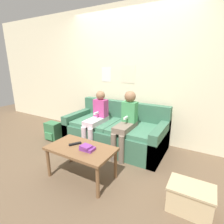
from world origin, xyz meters
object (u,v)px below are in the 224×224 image
(person_right, at_px, (126,120))
(tv_remote, at_px, (75,144))
(storage_box, at_px, (190,198))
(couch, at_px, (116,132))
(coffee_table, at_px, (81,151))
(person_left, at_px, (97,117))
(backpack, at_px, (53,131))

(person_right, distance_m, tv_remote, 0.94)
(storage_box, bearing_deg, couch, 146.29)
(coffee_table, xyz_separation_m, person_left, (-0.35, 0.87, 0.19))
(couch, distance_m, storage_box, 1.72)
(backpack, bearing_deg, person_left, 11.90)
(tv_remote, bearing_deg, coffee_table, 20.89)
(person_right, distance_m, backpack, 1.62)
(person_left, height_order, person_right, person_right)
(person_left, bearing_deg, backpack, -168.10)
(person_right, relative_size, storage_box, 2.36)
(tv_remote, height_order, storage_box, tv_remote)
(person_right, bearing_deg, tv_remote, -113.20)
(backpack, bearing_deg, tv_remote, -28.39)
(couch, xyz_separation_m, coffee_table, (0.07, -1.08, 0.12))
(coffee_table, bearing_deg, person_right, 74.66)
(storage_box, relative_size, backpack, 1.28)
(person_right, xyz_separation_m, tv_remote, (-0.37, -0.85, -0.16))
(storage_box, xyz_separation_m, backpack, (-2.66, 0.54, 0.03))
(coffee_table, distance_m, person_left, 0.95)
(person_left, distance_m, storage_box, 1.91)
(coffee_table, relative_size, person_left, 0.87)
(person_left, bearing_deg, coffee_table, -68.22)
(couch, relative_size, coffee_table, 2.03)
(couch, xyz_separation_m, tv_remote, (-0.06, -1.05, 0.19))
(person_right, xyz_separation_m, backpack, (-1.55, -0.21, -0.44))
(coffee_table, xyz_separation_m, backpack, (-1.31, 0.67, -0.22))
(coffee_table, height_order, person_left, person_left)
(person_right, relative_size, tv_remote, 6.62)
(person_left, relative_size, storage_box, 2.26)
(person_left, bearing_deg, tv_remote, -75.13)
(coffee_table, distance_m, tv_remote, 0.14)
(coffee_table, xyz_separation_m, tv_remote, (-0.12, 0.03, 0.07))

